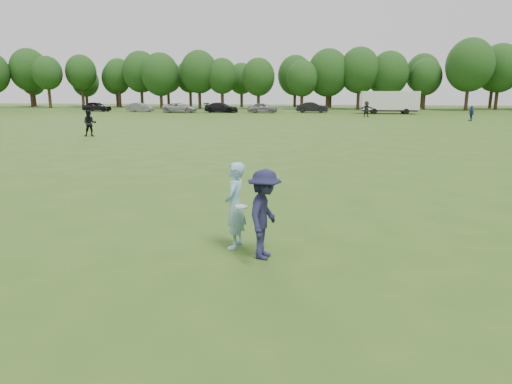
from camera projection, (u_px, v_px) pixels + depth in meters
ground at (218, 252)px, 9.79m from camera, size 200.00×200.00×0.00m
thrower at (235, 205)px, 9.89m from camera, size 0.51×0.73×1.90m
defender at (264, 214)px, 9.27m from camera, size 0.85×1.28×1.86m
player_far_a at (90, 123)px, 33.74m from camera, size 1.16×1.06×1.94m
player_far_b at (471, 113)px, 50.55m from camera, size 0.62×1.05×1.67m
player_far_d at (367, 109)px, 57.99m from camera, size 1.95×1.01×2.00m
car_a at (97, 107)px, 72.92m from camera, size 4.56×1.93×1.54m
car_b at (140, 107)px, 71.83m from camera, size 4.41×1.97×1.41m
car_c at (180, 108)px, 69.23m from camera, size 5.31×2.60×1.45m
car_d at (221, 108)px, 69.32m from camera, size 5.35×2.66×1.49m
car_e at (263, 108)px, 68.16m from camera, size 4.53×2.01×1.51m
car_f at (312, 107)px, 68.78m from camera, size 4.83×1.89×1.56m
field_cone at (470, 118)px, 54.22m from camera, size 0.28×0.28×0.30m
disc_in_play at (241, 207)px, 9.53m from camera, size 0.33×0.33×0.05m
cargo_trailer at (389, 101)px, 65.43m from camera, size 9.00×2.75×3.20m
treeline at (328, 74)px, 82.28m from camera, size 130.35×18.39×11.74m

